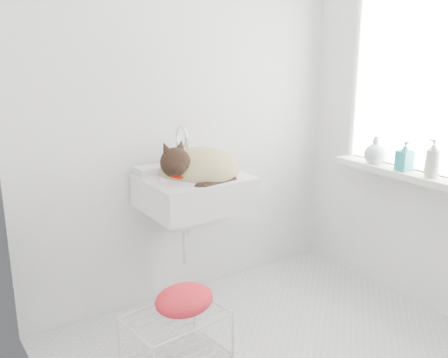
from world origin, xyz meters
TOP-DOWN VIEW (x-y plane):
  - back_wall at (0.00, 1.00)m, footprint 2.20×0.02m
  - right_wall at (1.10, 0.00)m, footprint 0.02×2.00m
  - left_wall at (-1.10, 0.00)m, footprint 0.02×2.00m
  - window_glass at (1.09, 0.20)m, footprint 0.01×0.80m
  - window_frame at (1.07, 0.20)m, footprint 0.04×0.90m
  - windowsill at (1.01, 0.20)m, footprint 0.16×0.88m
  - sink at (-0.11, 0.74)m, footprint 0.58×0.51m
  - faucet at (-0.11, 0.92)m, footprint 0.21×0.15m
  - cat at (-0.10, 0.72)m, footprint 0.52×0.44m
  - wire_rack at (-0.48, 0.32)m, footprint 0.50×0.37m
  - towel at (-0.43, 0.31)m, footprint 0.34×0.26m
  - bottle_a at (1.00, -0.04)m, footprint 0.08×0.08m
  - bottle_b at (1.00, 0.15)m, footprint 0.09×0.09m
  - bottle_c at (1.00, 0.37)m, footprint 0.18×0.18m

SIDE VIEW (x-z plane):
  - wire_rack at x=-0.48m, z-range 0.01..0.29m
  - towel at x=-0.43m, z-range 0.25..0.38m
  - windowsill at x=1.01m, z-range 0.81..0.85m
  - sink at x=-0.11m, z-range 0.73..0.97m
  - bottle_a at x=1.00m, z-range 0.76..0.94m
  - bottle_b at x=1.00m, z-range 0.76..0.94m
  - bottle_c at x=1.00m, z-range 0.76..0.94m
  - cat at x=-0.10m, z-range 0.74..1.05m
  - faucet at x=-0.11m, z-range 0.88..1.10m
  - back_wall at x=0.00m, z-range 0.00..2.50m
  - right_wall at x=1.10m, z-range 0.00..2.50m
  - left_wall at x=-1.10m, z-range 0.00..2.50m
  - window_glass at x=1.09m, z-range 0.85..1.85m
  - window_frame at x=1.07m, z-range 0.80..1.90m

